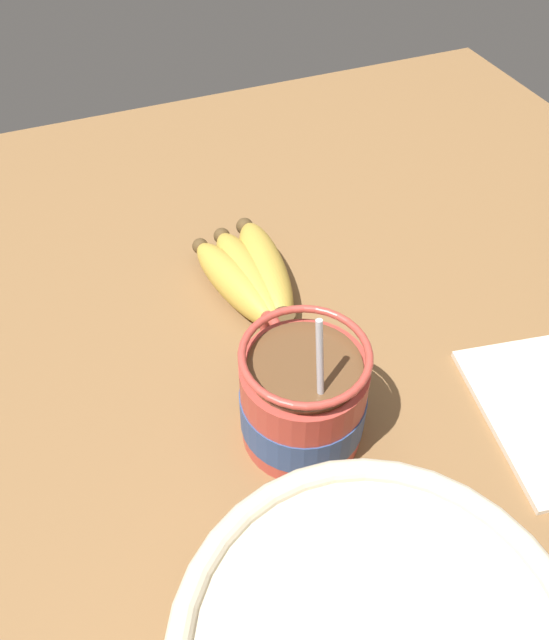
{
  "coord_description": "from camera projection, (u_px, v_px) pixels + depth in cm",
  "views": [
    {
      "loc": [
        -32.87,
        16.44,
        47.21
      ],
      "look_at": [
        2.07,
        2.5,
        7.7
      ],
      "focal_mm": 35.0,
      "sensor_mm": 36.0,
      "label": 1
    }
  ],
  "objects": [
    {
      "name": "table",
      "position": [
        307.0,
        372.0,
        0.58
      ],
      "size": [
        104.98,
        104.98,
        3.24
      ],
      "color": "brown",
      "rests_on": "ground"
    },
    {
      "name": "banana_bunch",
      "position": [
        250.0,
        277.0,
        0.62
      ],
      "size": [
        17.86,
        9.3,
        4.41
      ],
      "color": "#4C381E",
      "rests_on": "table"
    },
    {
      "name": "coffee_mug",
      "position": [
        302.0,
        399.0,
        0.49
      ],
      "size": [
        13.66,
        9.98,
        15.14
      ],
      "color": "#B23D33",
      "rests_on": "table"
    }
  ]
}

